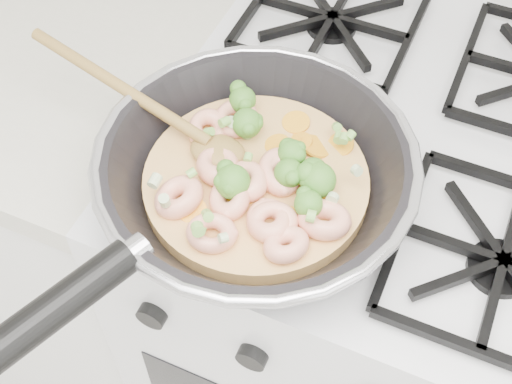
% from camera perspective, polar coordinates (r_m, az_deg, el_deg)
% --- Properties ---
extents(stove, '(0.60, 0.60, 0.92)m').
position_cam_1_polar(stove, '(1.25, 8.55, -8.81)').
color(stove, silver).
rests_on(stove, ground).
extents(skillet, '(0.48, 0.51, 0.09)m').
position_cam_1_polar(skillet, '(0.74, -0.32, 1.25)').
color(skillet, black).
rests_on(skillet, stove).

